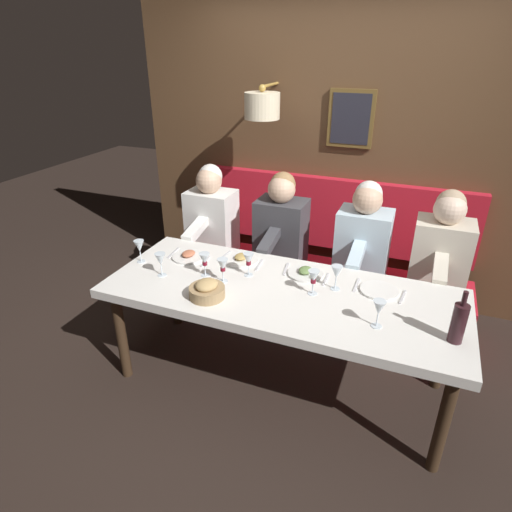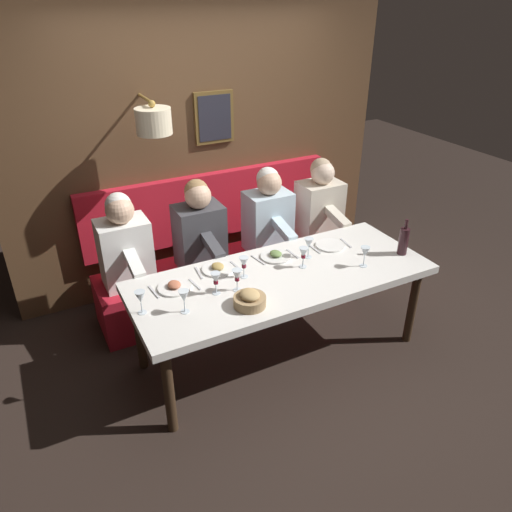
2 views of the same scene
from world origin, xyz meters
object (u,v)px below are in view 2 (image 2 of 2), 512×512
object	(u,v)px
wine_glass_2	(309,244)
wine_glass_6	(244,263)
dining_table	(282,282)
diner_middle	(199,228)
wine_glass_1	(303,253)
wine_bottle	(404,241)
diner_far	(124,244)
diner_near	(268,213)
wine_glass_0	(365,253)
wine_glass_5	(184,297)
diner_nearest	(320,202)
wine_glass_4	(216,279)
bread_bowl	(250,299)
wine_glass_3	(237,276)
wine_glass_7	(140,298)

from	to	relation	value
wine_glass_2	wine_glass_6	bearing A→B (deg)	93.59
dining_table	diner_middle	xyz separation A→B (m)	(0.88, 0.30, 0.14)
wine_glass_1	wine_bottle	bearing A→B (deg)	-102.82
dining_table	diner_far	size ratio (longest dim) A/B	2.85
diner_near	wine_glass_6	size ratio (longest dim) A/B	4.82
wine_glass_2	wine_glass_6	distance (m)	0.58
wine_glass_0	wine_glass_5	xyz separation A→B (m)	(0.06, 1.42, 0.00)
diner_nearest	diner_middle	distance (m)	1.23
wine_glass_4	wine_glass_6	distance (m)	0.29
diner_near	wine_glass_4	size ratio (longest dim) A/B	4.82
diner_near	wine_glass_4	world-z (taller)	diner_near
diner_nearest	wine_glass_0	world-z (taller)	diner_nearest
wine_bottle	bread_bowl	distance (m)	1.41
wine_glass_4	wine_bottle	xyz separation A→B (m)	(-0.15, -1.54, 0.00)
wine_glass_3	diner_middle	bearing A→B (deg)	-5.18
wine_glass_2	wine_glass_7	distance (m)	1.38
diner_nearest	wine_bottle	xyz separation A→B (m)	(-1.04, -0.08, 0.04)
diner_nearest	wine_bottle	size ratio (longest dim) A/B	2.64
wine_glass_5	wine_glass_6	size ratio (longest dim) A/B	1.00
diner_nearest	wine_glass_2	xyz separation A→B (m)	(-0.75, 0.61, 0.04)
wine_glass_4	wine_glass_5	xyz separation A→B (m)	(-0.11, 0.27, 0.00)
wine_glass_3	wine_bottle	distance (m)	1.40
dining_table	wine_glass_2	world-z (taller)	wine_glass_2
wine_glass_5	wine_glass_7	size ratio (longest dim) A/B	1.00
wine_glass_7	diner_far	bearing A→B (deg)	-7.20
wine_glass_1	wine_glass_6	xyz separation A→B (m)	(0.07, 0.46, -0.00)
wine_glass_1	wine_glass_5	distance (m)	1.01
diner_middle	wine_glass_7	distance (m)	1.16
diner_far	wine_glass_3	distance (m)	1.08
diner_nearest	wine_bottle	world-z (taller)	diner_nearest
diner_far	wine_glass_5	xyz separation A→B (m)	(-1.00, -0.14, 0.04)
wine_glass_0	diner_nearest	bearing A→B (deg)	-16.46
bread_bowl	wine_bottle	bearing A→B (deg)	-86.35
dining_table	wine_glass_7	world-z (taller)	wine_glass_7
wine_glass_4	wine_glass_7	bearing A→B (deg)	88.63
diner_nearest	wine_glass_0	distance (m)	1.11
wine_glass_4	wine_bottle	world-z (taller)	wine_bottle
diner_middle	diner_near	bearing A→B (deg)	-90.00
diner_middle	wine_glass_7	bearing A→B (deg)	139.45
wine_glass_6	diner_far	bearing A→B (deg)	40.96
diner_far	wine_glass_6	world-z (taller)	diner_far
wine_glass_2	diner_middle	bearing A→B (deg)	39.65
diner_far	wine_glass_6	size ratio (longest dim) A/B	4.82
diner_nearest	wine_glass_1	bearing A→B (deg)	139.55
dining_table	wine_glass_1	size ratio (longest dim) A/B	13.77
diner_far	wine_glass_7	distance (m)	0.89
diner_near	wine_glass_3	bearing A→B (deg)	140.82
wine_glass_5	bread_bowl	size ratio (longest dim) A/B	0.75
wine_glass_3	wine_glass_6	bearing A→B (deg)	-41.04
wine_glass_7	wine_bottle	world-z (taller)	wine_bottle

